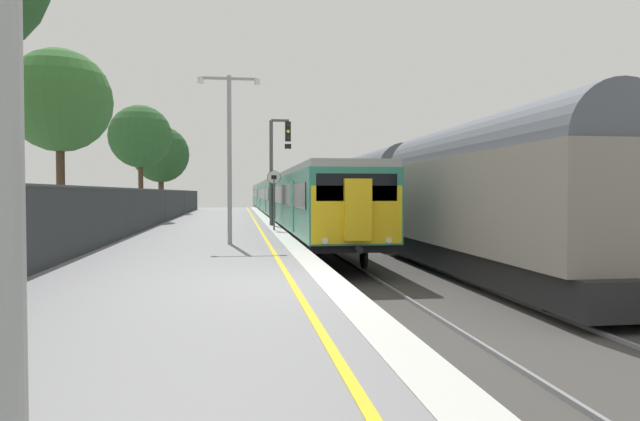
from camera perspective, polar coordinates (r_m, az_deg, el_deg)
ground at (r=11.35m, az=12.70°, el=-9.81°), size 17.40×110.00×1.21m
commuter_train_at_platform at (r=48.41m, az=-4.08°, el=1.30°), size 2.83×64.38×3.81m
freight_train_adjacent_track at (r=39.62m, az=2.67°, el=1.76°), size 2.60×58.65×4.84m
signal_gantry at (r=29.31m, az=-4.35°, el=5.06°), size 1.10×0.24×5.38m
speed_limit_sign at (r=25.48m, az=-4.59°, el=1.82°), size 0.59×0.08×2.64m
platform_lamp_mid at (r=18.92m, az=-8.97°, el=6.49°), size 2.00×0.20×5.44m
background_tree_left at (r=35.92m, az=-17.49°, el=6.80°), size 3.70×3.70×6.85m
background_tree_centre at (r=23.87m, az=-24.37°, el=9.65°), size 3.84×3.84×7.03m
background_tree_back at (r=48.60m, az=-15.41°, el=5.26°), size 4.55×4.55×7.06m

